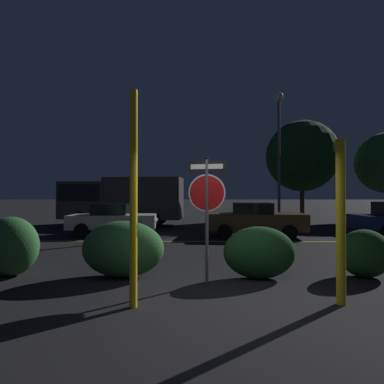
# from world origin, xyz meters

# --- Properties ---
(ground_plane) EXTENTS (260.00, 260.00, 0.00)m
(ground_plane) POSITION_xyz_m (0.00, 0.00, 0.00)
(ground_plane) COLOR black
(road_center_stripe) EXTENTS (32.45, 0.12, 0.01)m
(road_center_stripe) POSITION_xyz_m (0.00, 6.79, 0.00)
(road_center_stripe) COLOR gold
(road_center_stripe) RESTS_ON ground_plane
(stop_sign) EXTENTS (0.79, 0.16, 2.54)m
(stop_sign) POSITION_xyz_m (-0.38, 1.27, 1.77)
(stop_sign) COLOR #4C4C51
(stop_sign) RESTS_ON ground_plane
(yellow_pole_left) EXTENTS (0.12, 0.12, 3.46)m
(yellow_pole_left) POSITION_xyz_m (-1.58, -0.02, 1.73)
(yellow_pole_left) COLOR yellow
(yellow_pole_left) RESTS_ON ground_plane
(yellow_pole_right) EXTENTS (0.15, 0.15, 2.69)m
(yellow_pole_right) POSITION_xyz_m (1.77, 0.15, 1.35)
(yellow_pole_right) COLOR yellow
(yellow_pole_right) RESTS_ON ground_plane
(hedge_bush_0) EXTENTS (1.24, 0.88, 1.30)m
(hedge_bush_0) POSITION_xyz_m (-4.69, 1.77, 0.65)
(hedge_bush_0) COLOR #2D6633
(hedge_bush_0) RESTS_ON ground_plane
(hedge_bush_1) EXTENTS (1.78, 1.00, 1.22)m
(hedge_bush_1) POSITION_xyz_m (-2.18, 1.72, 0.61)
(hedge_bush_1) COLOR #2D6633
(hedge_bush_1) RESTS_ON ground_plane
(hedge_bush_2) EXTENTS (1.53, 0.72, 1.11)m
(hedge_bush_2) POSITION_xyz_m (0.75, 1.64, 0.56)
(hedge_bush_2) COLOR #19421E
(hedge_bush_2) RESTS_ON ground_plane
(hedge_bush_3) EXTENTS (1.11, 0.83, 1.04)m
(hedge_bush_3) POSITION_xyz_m (3.06, 1.79, 0.52)
(hedge_bush_3) COLOR #19421E
(hedge_bush_3) RESTS_ON ground_plane
(passing_car_1) EXTENTS (4.01, 2.08, 1.40)m
(passing_car_1) POSITION_xyz_m (-4.39, 8.74, 0.70)
(passing_car_1) COLOR silver
(passing_car_1) RESTS_ON ground_plane
(passing_car_2) EXTENTS (4.38, 2.18, 1.46)m
(passing_car_2) POSITION_xyz_m (1.91, 8.24, 0.74)
(passing_car_2) COLOR brown
(passing_car_2) RESTS_ON ground_plane
(delivery_truck) EXTENTS (7.32, 2.75, 2.83)m
(delivery_truck) POSITION_xyz_m (-5.23, 13.13, 1.60)
(delivery_truck) COLOR #2D2D33
(delivery_truck) RESTS_ON ground_plane
(street_lamp) EXTENTS (0.54, 0.54, 7.85)m
(street_lamp) POSITION_xyz_m (4.22, 12.79, 5.47)
(street_lamp) COLOR #4C4C51
(street_lamp) RESTS_ON ground_plane
(tree_0) EXTENTS (5.14, 5.14, 7.22)m
(tree_0) POSITION_xyz_m (7.06, 17.07, 4.64)
(tree_0) COLOR #422D1E
(tree_0) RESTS_ON ground_plane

